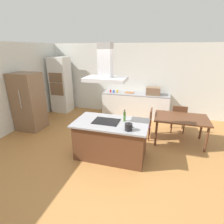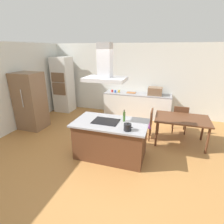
{
  "view_description": "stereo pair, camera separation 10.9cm",
  "coord_description": "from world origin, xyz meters",
  "px_view_note": "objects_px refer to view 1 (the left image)",
  "views": [
    {
      "loc": [
        1.07,
        -3.63,
        2.52
      ],
      "look_at": [
        -0.09,
        0.4,
        1.0
      ],
      "focal_mm": 28.34,
      "sensor_mm": 36.0,
      "label": 1
    },
    {
      "loc": [
        1.17,
        -3.6,
        2.52
      ],
      "look_at": [
        -0.09,
        0.4,
        1.0
      ],
      "focal_mm": 28.34,
      "sensor_mm": 36.0,
      "label": 2
    }
  ],
  "objects_px": {
    "wall_oven_stack": "(61,85)",
    "chair_at_left_end": "(147,122)",
    "coffee_mug_red": "(111,91)",
    "coffee_mug_blue": "(114,91)",
    "tea_kettle": "(129,127)",
    "refrigerator": "(28,102)",
    "dining_table": "(181,120)",
    "coffee_mug_yellow": "(117,91)",
    "cooktop": "(106,121)",
    "cutting_board": "(130,93)",
    "countertop_microwave": "(153,91)",
    "range_hood": "(106,69)",
    "chair_facing_back_wall": "(179,117)",
    "olive_oil_bottle": "(125,116)"
  },
  "relations": [
    {
      "from": "wall_oven_stack",
      "to": "coffee_mug_red",
      "type": "bearing_deg",
      "value": 5.44
    },
    {
      "from": "coffee_mug_blue",
      "to": "cutting_board",
      "type": "bearing_deg",
      "value": 11.41
    },
    {
      "from": "coffee_mug_blue",
      "to": "dining_table",
      "type": "height_order",
      "value": "coffee_mug_blue"
    },
    {
      "from": "tea_kettle",
      "to": "wall_oven_stack",
      "type": "distance_m",
      "value": 4.49
    },
    {
      "from": "tea_kettle",
      "to": "chair_facing_back_wall",
      "type": "xyz_separation_m",
      "value": [
        1.17,
        2.16,
        -0.47
      ]
    },
    {
      "from": "coffee_mug_blue",
      "to": "coffee_mug_yellow",
      "type": "distance_m",
      "value": 0.14
    },
    {
      "from": "tea_kettle",
      "to": "chair_facing_back_wall",
      "type": "height_order",
      "value": "tea_kettle"
    },
    {
      "from": "tea_kettle",
      "to": "coffee_mug_red",
      "type": "bearing_deg",
      "value": 112.82
    },
    {
      "from": "coffee_mug_blue",
      "to": "chair_facing_back_wall",
      "type": "xyz_separation_m",
      "value": [
        2.36,
        -0.97,
        -0.44
      ]
    },
    {
      "from": "tea_kettle",
      "to": "chair_at_left_end",
      "type": "distance_m",
      "value": 1.58
    },
    {
      "from": "coffee_mug_yellow",
      "to": "coffee_mug_blue",
      "type": "bearing_deg",
      "value": -150.02
    },
    {
      "from": "cooktop",
      "to": "coffee_mug_yellow",
      "type": "height_order",
      "value": "coffee_mug_yellow"
    },
    {
      "from": "cutting_board",
      "to": "chair_at_left_end",
      "type": "xyz_separation_m",
      "value": [
        0.85,
        -1.76,
        -0.4
      ]
    },
    {
      "from": "coffee_mug_red",
      "to": "coffee_mug_yellow",
      "type": "bearing_deg",
      "value": 8.46
    },
    {
      "from": "wall_oven_stack",
      "to": "chair_facing_back_wall",
      "type": "relative_size",
      "value": 2.47
    },
    {
      "from": "coffee_mug_blue",
      "to": "wall_oven_stack",
      "type": "height_order",
      "value": "wall_oven_stack"
    },
    {
      "from": "coffee_mug_red",
      "to": "cooktop",
      "type": "bearing_deg",
      "value": -75.5
    },
    {
      "from": "coffee_mug_red",
      "to": "coffee_mug_blue",
      "type": "relative_size",
      "value": 1.0
    },
    {
      "from": "wall_oven_stack",
      "to": "chair_at_left_end",
      "type": "xyz_separation_m",
      "value": [
        3.63,
        -1.47,
        -0.59
      ]
    },
    {
      "from": "refrigerator",
      "to": "dining_table",
      "type": "distance_m",
      "value": 4.65
    },
    {
      "from": "tea_kettle",
      "to": "chair_at_left_end",
      "type": "xyz_separation_m",
      "value": [
        0.26,
        1.49,
        -0.47
      ]
    },
    {
      "from": "coffee_mug_blue",
      "to": "coffee_mug_red",
      "type": "bearing_deg",
      "value": 166.72
    },
    {
      "from": "wall_oven_stack",
      "to": "countertop_microwave",
      "type": "bearing_deg",
      "value": 3.64
    },
    {
      "from": "coffee_mug_blue",
      "to": "cooktop",
      "type": "bearing_deg",
      "value": -77.99
    },
    {
      "from": "chair_facing_back_wall",
      "to": "range_hood",
      "type": "bearing_deg",
      "value": -133.82
    },
    {
      "from": "wall_oven_stack",
      "to": "dining_table",
      "type": "relative_size",
      "value": 1.57
    },
    {
      "from": "tea_kettle",
      "to": "cutting_board",
      "type": "xyz_separation_m",
      "value": [
        -0.59,
        3.25,
        -0.07
      ]
    },
    {
      "from": "countertop_microwave",
      "to": "coffee_mug_yellow",
      "type": "distance_m",
      "value": 1.37
    },
    {
      "from": "coffee_mug_red",
      "to": "coffee_mug_yellow",
      "type": "height_order",
      "value": "same"
    },
    {
      "from": "refrigerator",
      "to": "chair_at_left_end",
      "type": "distance_m",
      "value": 3.75
    },
    {
      "from": "olive_oil_bottle",
      "to": "refrigerator",
      "type": "distance_m",
      "value": 3.34
    },
    {
      "from": "cooktop",
      "to": "coffee_mug_red",
      "type": "xyz_separation_m",
      "value": [
        -0.73,
        2.84,
        0.04
      ]
    },
    {
      "from": "coffee_mug_blue",
      "to": "coffee_mug_yellow",
      "type": "relative_size",
      "value": 1.0
    },
    {
      "from": "tea_kettle",
      "to": "range_hood",
      "type": "distance_m",
      "value": 1.31
    },
    {
      "from": "countertop_microwave",
      "to": "dining_table",
      "type": "xyz_separation_m",
      "value": [
        0.88,
        -1.71,
        -0.37
      ]
    },
    {
      "from": "tea_kettle",
      "to": "refrigerator",
      "type": "distance_m",
      "value": 3.64
    },
    {
      "from": "countertop_microwave",
      "to": "chair_facing_back_wall",
      "type": "xyz_separation_m",
      "value": [
        0.88,
        -1.04,
        -0.53
      ]
    },
    {
      "from": "coffee_mug_yellow",
      "to": "cutting_board",
      "type": "height_order",
      "value": "coffee_mug_yellow"
    },
    {
      "from": "wall_oven_stack",
      "to": "refrigerator",
      "type": "relative_size",
      "value": 1.21
    },
    {
      "from": "refrigerator",
      "to": "dining_table",
      "type": "bearing_deg",
      "value": 4.42
    },
    {
      "from": "tea_kettle",
      "to": "coffee_mug_blue",
      "type": "height_order",
      "value": "tea_kettle"
    },
    {
      "from": "coffee_mug_red",
      "to": "refrigerator",
      "type": "bearing_deg",
      "value": -136.41
    },
    {
      "from": "cooktop",
      "to": "cutting_board",
      "type": "relative_size",
      "value": 1.76
    },
    {
      "from": "coffee_mug_yellow",
      "to": "chair_facing_back_wall",
      "type": "bearing_deg",
      "value": -24.91
    },
    {
      "from": "range_hood",
      "to": "olive_oil_bottle",
      "type": "bearing_deg",
      "value": 19.8
    },
    {
      "from": "olive_oil_bottle",
      "to": "dining_table",
      "type": "relative_size",
      "value": 0.2
    },
    {
      "from": "olive_oil_bottle",
      "to": "tea_kettle",
      "type": "bearing_deg",
      "value": -67.77
    },
    {
      "from": "cooktop",
      "to": "wall_oven_stack",
      "type": "distance_m",
      "value": 3.84
    },
    {
      "from": "cooktop",
      "to": "coffee_mug_red",
      "type": "relative_size",
      "value": 6.67
    },
    {
      "from": "coffee_mug_yellow",
      "to": "chair_at_left_end",
      "type": "xyz_separation_m",
      "value": [
        1.32,
        -1.71,
        -0.44
      ]
    }
  ]
}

